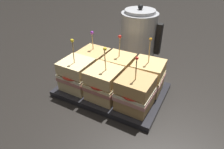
% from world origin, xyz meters
% --- Properties ---
extents(ground_plane, '(6.00, 6.00, 0.00)m').
position_xyz_m(ground_plane, '(0.00, 0.00, 0.00)').
color(ground_plane, black).
extents(serving_platter, '(0.34, 0.23, 0.02)m').
position_xyz_m(serving_platter, '(0.00, 0.00, 0.01)').
color(serving_platter, '#232328').
rests_on(serving_platter, ground_plane).
extents(sandwich_front_left, '(0.10, 0.10, 0.18)m').
position_xyz_m(sandwich_front_left, '(-0.10, -0.05, 0.07)').
color(sandwich_front_left, beige).
rests_on(sandwich_front_left, serving_platter).
extents(sandwich_front_center, '(0.10, 0.10, 0.17)m').
position_xyz_m(sandwich_front_center, '(-0.00, -0.05, 0.07)').
color(sandwich_front_center, '#DBB77A').
rests_on(sandwich_front_center, serving_platter).
extents(sandwich_front_right, '(0.10, 0.10, 0.17)m').
position_xyz_m(sandwich_front_right, '(0.10, -0.05, 0.07)').
color(sandwich_front_right, tan).
rests_on(sandwich_front_right, serving_platter).
extents(sandwich_back_left, '(0.10, 0.10, 0.16)m').
position_xyz_m(sandwich_back_left, '(-0.10, 0.05, 0.07)').
color(sandwich_back_left, tan).
rests_on(sandwich_back_left, serving_platter).
extents(sandwich_back_center, '(0.10, 0.10, 0.17)m').
position_xyz_m(sandwich_back_center, '(0.00, 0.05, 0.07)').
color(sandwich_back_center, tan).
rests_on(sandwich_back_center, serving_platter).
extents(sandwich_back_right, '(0.10, 0.10, 0.18)m').
position_xyz_m(sandwich_back_right, '(0.10, 0.05, 0.07)').
color(sandwich_back_right, tan).
rests_on(sandwich_back_right, serving_platter).
extents(kettle_steel, '(0.17, 0.15, 0.24)m').
position_xyz_m(kettle_steel, '(-0.01, 0.26, 0.11)').
color(kettle_steel, '#B7BABF').
rests_on(kettle_steel, ground_plane).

